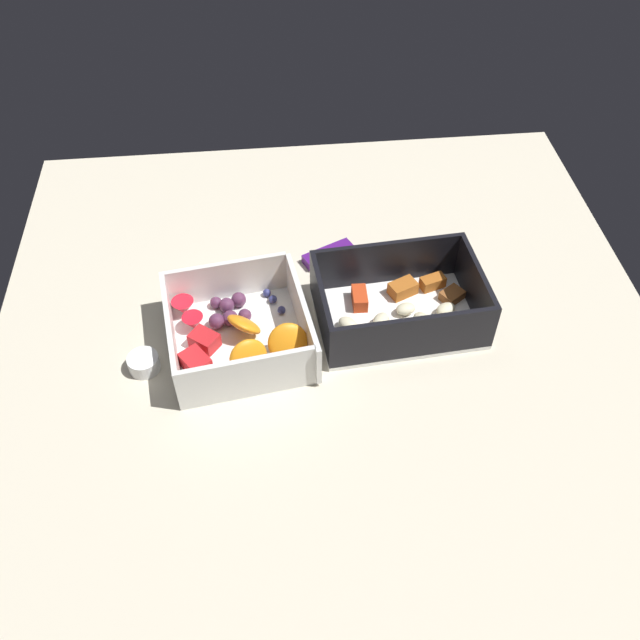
{
  "coord_description": "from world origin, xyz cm",
  "views": [
    {
      "loc": [
        -6.44,
        -54.27,
        64.24
      ],
      "look_at": [
        -0.88,
        0.44,
        4.0
      ],
      "focal_mm": 38.63,
      "sensor_mm": 36.0,
      "label": 1
    }
  ],
  "objects": [
    {
      "name": "table_surface",
      "position": [
        0.0,
        0.0,
        1.0
      ],
      "size": [
        80.0,
        80.0,
        2.0
      ],
      "primitive_type": "cube",
      "color": "beige",
      "rests_on": "ground"
    },
    {
      "name": "pasta_container",
      "position": [
        8.94,
        1.43,
        4.21
      ],
      "size": [
        20.35,
        14.71,
        6.91
      ],
      "rotation": [
        0.0,
        0.0,
        0.07
      ],
      "color": "white",
      "rests_on": "table_surface"
    },
    {
      "name": "fruit_bowl",
      "position": [
        -10.8,
        -0.7,
        4.1
      ],
      "size": [
        17.97,
        18.02,
        6.18
      ],
      "rotation": [
        0.0,
        0.0,
        0.14
      ],
      "color": "white",
      "rests_on": "table_surface"
    },
    {
      "name": "candy_bar",
      "position": [
        1.6,
        13.29,
        2.6
      ],
      "size": [
        7.36,
        5.13,
        1.2
      ],
      "primitive_type": "cube",
      "rotation": [
        0.0,
        0.0,
        0.44
      ],
      "color": "#51197A",
      "rests_on": "table_surface"
    },
    {
      "name": "paper_cup_liner",
      "position": [
        -21.5,
        -3.19,
        2.95
      ],
      "size": [
        3.58,
        3.58,
        1.89
      ],
      "primitive_type": "cylinder",
      "color": "white",
      "rests_on": "table_surface"
    }
  ]
}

